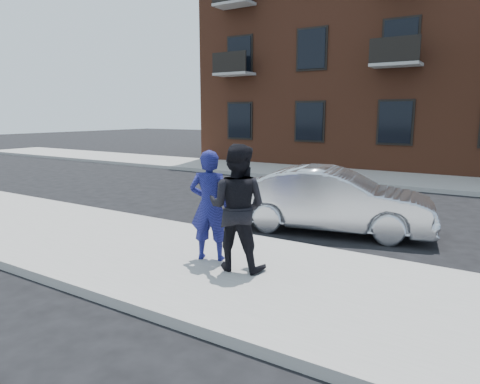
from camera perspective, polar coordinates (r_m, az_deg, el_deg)
The scene contains 9 objects.
ground at distance 7.44m, azimuth -4.36°, elevation -9.71°, with size 100.00×100.00×0.00m, color black.
near_sidewalk at distance 7.23m, azimuth -5.56°, elevation -9.71°, with size 50.00×3.50×0.15m, color gray.
near_curb at distance 8.65m, azimuth 1.78°, elevation -6.27°, with size 50.00×0.10×0.15m, color #999691.
far_sidewalk at distance 17.54m, azimuth 18.03°, elevation 1.76°, with size 50.00×3.50×0.15m, color gray.
far_curb at distance 15.82m, azimuth 16.41°, elevation 0.96°, with size 50.00×0.10×0.15m, color #999691.
apartment_building at distance 23.97m, azimuth 27.99°, elevation 17.88°, with size 24.30×10.30×12.30m.
silver_sedan at distance 9.53m, azimuth 12.21°, elevation -1.06°, with size 1.48×4.24×1.40m, color #B7BABF.
man_hoodie at distance 7.05m, azimuth -4.07°, elevation -1.81°, with size 0.78×0.65×1.83m.
man_peacoat at distance 6.59m, azimuth -0.40°, elevation -2.07°, with size 1.08×0.92×1.96m.
Camera 1 is at (4.18, -5.60, 2.55)m, focal length 32.00 mm.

